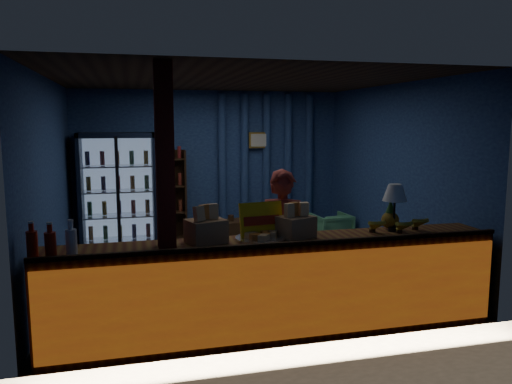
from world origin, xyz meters
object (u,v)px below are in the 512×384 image
shopkeeper (283,244)px  green_chair (331,229)px  table_lamp (395,195)px  pastry_tray (260,237)px

shopkeeper → green_chair: size_ratio=2.64×
green_chair → table_lamp: table_lamp is taller
pastry_tray → table_lamp: 1.47m
shopkeeper → green_chair: (1.71, 2.73, -0.52)m
shopkeeper → pastry_tray: 0.59m
shopkeeper → green_chair: bearing=81.2°
green_chair → table_lamp: size_ratio=1.22×
pastry_tray → table_lamp: (1.43, 0.03, 0.36)m
table_lamp → shopkeeper: bearing=159.7°
shopkeeper → green_chair: shopkeeper is taller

